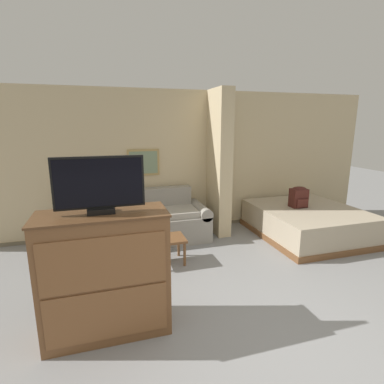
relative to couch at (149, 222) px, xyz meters
The scene contains 11 objects.
ground_plane 3.19m from the couch, 76.19° to the right, with size 20.00×20.00×0.00m, color gray.
wall_back 1.32m from the couch, 32.61° to the left, with size 7.80×0.16×2.60m.
wall_partition_pillar 1.65m from the couch, ahead, with size 0.24×0.70×2.60m.
couch is the anchor object (origin of this frame).
coffee_table 0.95m from the couch, 87.36° to the right, with size 0.67×0.43×0.39m.
side_table 1.24m from the couch, behind, with size 0.49×0.49×0.58m.
table_lamp 1.35m from the couch, behind, with size 0.29×0.29×0.46m.
tv_dresser 2.38m from the couch, 108.39° to the right, with size 1.18×0.51×1.21m.
tv 2.62m from the couch, 108.40° to the right, with size 0.79×0.16×0.51m.
bed 2.85m from the couch, 11.73° to the right, with size 1.73×1.93×0.52m.
backpack 2.73m from the couch, 10.29° to the right, with size 0.29×0.23×0.38m.
Camera 1 is at (-1.47, -1.88, 2.00)m, focal length 28.00 mm.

